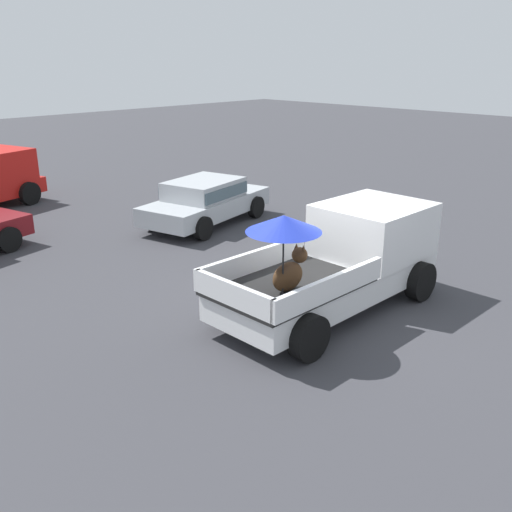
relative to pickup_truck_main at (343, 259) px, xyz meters
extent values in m
plane|color=#38383D|center=(-0.41, 0.02, -0.97)|extent=(80.00, 80.00, 0.00)
cylinder|color=black|center=(1.36, 0.97, -0.57)|extent=(0.80, 0.29, 0.80)
cylinder|color=black|center=(1.33, -0.98, -0.57)|extent=(0.80, 0.29, 0.80)
cylinder|color=black|center=(-2.14, 1.02, -0.57)|extent=(0.80, 0.29, 0.80)
cylinder|color=black|center=(-2.17, -0.94, -0.57)|extent=(0.80, 0.29, 0.80)
cube|color=white|center=(-0.41, 0.02, -0.40)|extent=(5.02, 1.87, 0.50)
cube|color=white|center=(0.99, 0.00, 0.39)|extent=(2.12, 1.89, 1.08)
cube|color=#4C606B|center=(1.99, -0.01, 0.59)|extent=(0.08, 1.72, 0.64)
cube|color=black|center=(-1.56, 0.03, -0.12)|extent=(2.82, 1.88, 0.06)
cube|color=white|center=(-1.55, 0.95, 0.11)|extent=(2.80, 0.14, 0.40)
cube|color=white|center=(-1.57, -0.89, 0.11)|extent=(2.80, 0.14, 0.40)
cube|color=white|center=(-2.91, 0.05, 0.11)|extent=(0.12, 1.84, 0.40)
ellipsoid|color=#472D19|center=(-1.80, -0.13, 0.17)|extent=(0.68, 0.33, 0.52)
sphere|color=#472D19|center=(-1.50, -0.14, 0.49)|extent=(0.28, 0.28, 0.28)
cone|color=#472D19|center=(-1.50, -0.06, 0.63)|extent=(0.09, 0.09, 0.12)
cone|color=#472D19|center=(-1.50, -0.22, 0.63)|extent=(0.09, 0.09, 0.12)
cylinder|color=black|center=(-2.02, -0.21, 0.49)|extent=(0.03, 0.03, 1.17)
cone|color=#1E33B7|center=(-2.02, -0.21, 1.18)|extent=(1.28, 1.28, 0.28)
cylinder|color=black|center=(-0.67, 12.34, -0.59)|extent=(0.80, 0.44, 0.76)
cylinder|color=black|center=(-3.26, 7.99, -0.64)|extent=(0.69, 0.36, 0.66)
cylinder|color=black|center=(3.09, 7.53, -0.64)|extent=(0.69, 0.36, 0.66)
cylinder|color=black|center=(3.47, 5.81, -0.64)|extent=(0.69, 0.36, 0.66)
cylinder|color=black|center=(0.46, 6.95, -0.64)|extent=(0.69, 0.36, 0.66)
cylinder|color=black|center=(0.84, 5.23, -0.64)|extent=(0.69, 0.36, 0.66)
cube|color=#ADB2B7|center=(1.96, 6.38, -0.42)|extent=(4.58, 2.65, 0.52)
cube|color=#ADB2B7|center=(1.87, 6.36, 0.08)|extent=(2.40, 2.02, 0.56)
cube|color=#4C606B|center=(1.87, 6.36, 0.08)|extent=(2.35, 2.08, 0.32)
camera|label=1|loc=(-8.78, -6.23, 3.79)|focal=40.48mm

